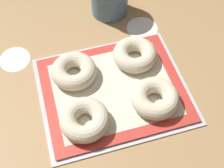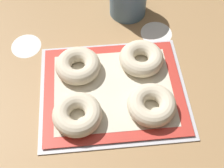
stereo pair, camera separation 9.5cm
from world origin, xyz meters
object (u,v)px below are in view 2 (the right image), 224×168
at_px(baking_tray, 112,90).
at_px(bagel_front_left, 77,114).
at_px(bagel_back_right, 141,58).
at_px(bagel_back_left, 78,66).
at_px(bagel_front_right, 152,105).

relative_size(baking_tray, bagel_front_left, 3.17).
bearing_deg(bagel_back_right, bagel_back_left, -177.15).
distance_m(bagel_front_left, bagel_front_right, 0.21).
relative_size(bagel_front_right, bagel_back_right, 1.00).
height_order(baking_tray, bagel_front_right, bagel_front_right).
relative_size(bagel_back_left, bagel_back_right, 1.00).
height_order(bagel_front_left, bagel_back_right, same).
distance_m(bagel_front_right, bagel_back_left, 0.25).
relative_size(bagel_front_right, bagel_back_left, 1.00).
distance_m(baking_tray, bagel_back_right, 0.13).
height_order(bagel_front_left, bagel_front_right, same).
bearing_deg(baking_tray, bagel_front_right, -37.90).
bearing_deg(bagel_front_right, bagel_front_left, -177.06).
xyz_separation_m(bagel_front_left, bagel_front_right, (0.21, 0.01, 0.00)).
distance_m(bagel_front_left, bagel_back_left, 0.17).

